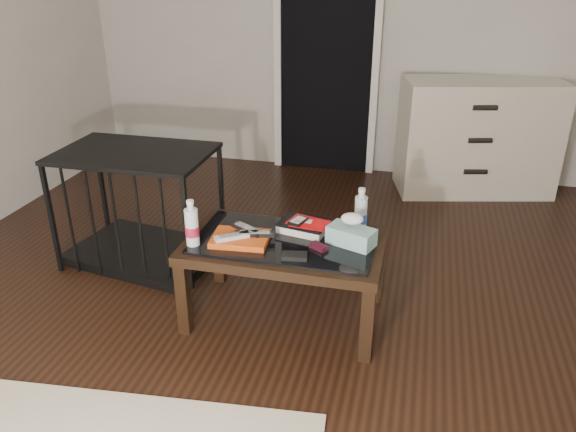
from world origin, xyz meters
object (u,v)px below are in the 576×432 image
(coffee_table, at_px, (285,250))
(tissue_box, at_px, (351,236))
(pet_crate, at_px, (142,225))
(textbook, at_px, (304,226))
(dresser, at_px, (477,137))
(water_bottle_right, at_px, (361,210))
(water_bottle_left, at_px, (192,223))

(coffee_table, height_order, tissue_box, tissue_box)
(pet_crate, relative_size, textbook, 3.95)
(pet_crate, bearing_deg, coffee_table, -12.30)
(dresser, xyz_separation_m, textbook, (-0.98, -1.98, 0.03))
(tissue_box, bearing_deg, textbook, 178.55)
(water_bottle_right, height_order, tissue_box, water_bottle_right)
(coffee_table, distance_m, textbook, 0.17)
(textbook, height_order, water_bottle_right, water_bottle_right)
(pet_crate, height_order, tissue_box, pet_crate)
(coffee_table, distance_m, pet_crate, 1.12)
(water_bottle_left, bearing_deg, pet_crate, 136.10)
(dresser, xyz_separation_m, tissue_box, (-0.72, -2.08, 0.06))
(water_bottle_left, relative_size, tissue_box, 1.03)
(dresser, distance_m, pet_crate, 2.69)
(textbook, bearing_deg, water_bottle_left, -138.66)
(dresser, relative_size, water_bottle_right, 5.40)
(textbook, bearing_deg, pet_crate, 176.71)
(pet_crate, xyz_separation_m, water_bottle_right, (1.38, -0.23, 0.35))
(dresser, height_order, pet_crate, dresser)
(pet_crate, bearing_deg, tissue_box, -6.31)
(dresser, bearing_deg, water_bottle_right, -123.64)
(dresser, relative_size, textbook, 5.14)
(water_bottle_left, bearing_deg, dresser, 56.87)
(pet_crate, bearing_deg, dresser, 48.75)
(coffee_table, bearing_deg, water_bottle_right, 27.59)
(pet_crate, distance_m, water_bottle_left, 0.90)
(water_bottle_right, bearing_deg, coffee_table, -152.41)
(dresser, height_order, textbook, dresser)
(pet_crate, height_order, textbook, pet_crate)
(coffee_table, relative_size, pet_crate, 1.01)
(water_bottle_right, distance_m, tissue_box, 0.18)
(pet_crate, height_order, water_bottle_right, pet_crate)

